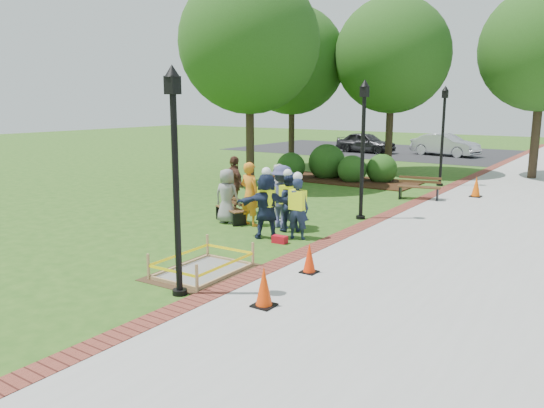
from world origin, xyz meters
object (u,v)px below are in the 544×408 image
Objects in this scene: wet_concrete_pad at (203,262)px; bench_near at (231,214)px; lamp_near at (175,165)px; hivis_worker_a at (266,203)px; hivis_worker_b at (297,206)px; cone_front at (264,288)px; hivis_worker_c at (288,200)px.

bench_near is at bearing 121.64° from wet_concrete_pad.
lamp_near reaches higher than hivis_worker_a.
cone_front is at bearing -65.21° from hivis_worker_b.
lamp_near reaches higher than bench_near.
lamp_near is at bearing -76.26° from hivis_worker_a.
cone_front is (2.20, -0.84, 0.13)m from wet_concrete_pad.
cone_front is at bearing -20.85° from wet_concrete_pad.
hivis_worker_a is at bearing 100.12° from wet_concrete_pad.
lamp_near is (0.51, -1.23, 2.25)m from wet_concrete_pad.
hivis_worker_b reaches higher than cone_front.
hivis_worker_c is (0.05, 0.96, -0.06)m from hivis_worker_a.
lamp_near reaches higher than wet_concrete_pad.
hivis_worker_b is at bearing 94.09° from lamp_near.
wet_concrete_pad is 2.61m from lamp_near.
hivis_worker_b is 1.02× the size of hivis_worker_c.
bench_near is 1.85× the size of cone_front.
bench_near is at bearing 168.02° from hivis_worker_b.
wet_concrete_pad is at bearing -82.88° from hivis_worker_c.
hivis_worker_a is at bearing -25.74° from bench_near.
wet_concrete_pad is 3.13× the size of cone_front.
wet_concrete_pad is at bearing -58.36° from bench_near.
hivis_worker_b reaches higher than bench_near.
hivis_worker_c is at bearing 139.69° from hivis_worker_b.
lamp_near is (3.06, -5.37, 2.25)m from bench_near.
lamp_near is (-1.69, -0.39, 2.12)m from cone_front.
cone_front is at bearing -46.33° from bench_near.
cone_front reaches higher than wet_concrete_pad.
cone_front is at bearing -55.45° from hivis_worker_a.
bench_near is at bearing 119.69° from lamp_near.
hivis_worker_c is (-0.52, 4.15, 0.65)m from wet_concrete_pad.
hivis_worker_c is at bearing 97.12° from wet_concrete_pad.
bench_near is 2.32m from hivis_worker_a.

